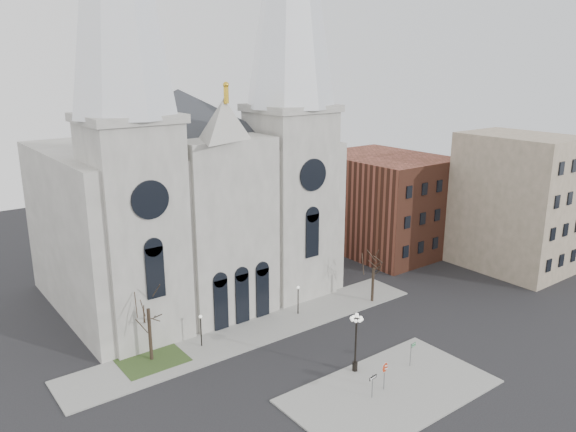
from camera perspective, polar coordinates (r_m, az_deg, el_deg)
ground at (r=51.75m, az=3.76°, el=-16.07°), size 160.00×160.00×0.00m
sidewalk_near at (r=50.52m, az=10.34°, el=-17.08°), size 18.00×10.00×0.14m
sidewalk_far at (r=59.37m, az=-3.33°, el=-11.58°), size 40.00×6.00×0.14m
grass_patch at (r=55.61m, az=-13.67°, el=-14.00°), size 6.00×5.00×0.18m
cathedral at (r=63.71m, az=-9.60°, el=7.53°), size 33.00×26.66×54.00m
bg_building_brick at (r=83.31m, az=9.61°, el=1.32°), size 14.00×18.00×14.00m
bg_building_tan at (r=79.79m, az=22.04°, el=1.25°), size 10.00×14.00×18.00m
tree_left at (r=53.16m, az=-14.05°, el=-8.83°), size 3.20×3.20×7.50m
tree_right at (r=65.07m, az=8.69°, el=-5.02°), size 3.20×3.20×6.00m
ped_lamp_left at (r=56.02m, az=-8.85°, el=-10.91°), size 0.32×0.32×3.26m
ped_lamp_right at (r=61.95m, az=1.03°, el=-8.04°), size 0.32×0.32×3.26m
stop_sign at (r=49.58m, az=9.79°, el=-15.17°), size 0.91×0.21×2.55m
globe_lamp at (r=51.02m, az=6.93°, el=-11.89°), size 1.38×1.38×5.65m
one_way_sign at (r=48.57m, az=8.58°, el=-16.34°), size 0.92×0.16×2.11m
street_name_sign at (r=53.68m, az=12.41°, el=-13.38°), size 0.71×0.15×2.24m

